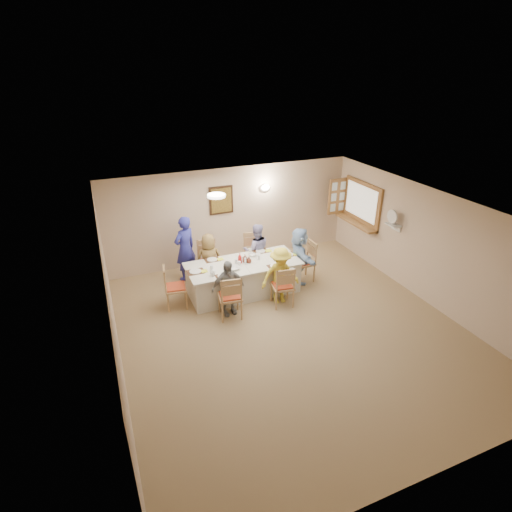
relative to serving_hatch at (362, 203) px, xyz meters
name	(u,v)px	position (x,y,z in m)	size (l,w,h in m)	color
ground	(292,330)	(-3.21, -2.40, -1.50)	(7.00, 7.00, 0.00)	#998060
room_walls	(295,262)	(-3.21, -2.40, 0.01)	(7.00, 7.00, 7.00)	beige
wall_picture	(221,200)	(-3.51, 1.06, 0.20)	(0.62, 0.05, 0.72)	black
wall_sconce	(265,188)	(-2.31, 1.04, 0.40)	(0.26, 0.09, 0.18)	white
ceiling_light	(216,196)	(-4.21, -0.90, 0.97)	(0.36, 0.36, 0.05)	white
serving_hatch	(362,203)	(0.00, 0.00, 0.00)	(0.06, 1.50, 1.15)	#926135
hatch_sill	(356,223)	(-0.12, 0.00, -0.53)	(0.30, 1.50, 0.05)	#926135
shutter_door	(337,196)	(-0.26, 0.76, 0.00)	(0.55, 0.04, 1.00)	#926135
fan_shelf	(393,225)	(-0.08, -1.35, -0.10)	(0.22, 0.36, 0.03)	white
desk_fan	(393,219)	(-0.11, -1.35, 0.05)	(0.30, 0.30, 0.28)	#A5A5A8
dining_table	(243,278)	(-3.59, -0.68, -1.12)	(2.56, 1.08, 0.76)	beige
chair_back_left	(208,263)	(-4.19, 0.12, -0.99)	(0.49, 0.49, 1.03)	tan
chair_back_right	(255,254)	(-2.99, 0.12, -0.98)	(0.49, 0.49, 1.03)	tan
chair_front_left	(230,296)	(-4.19, -1.48, -1.00)	(0.48, 0.48, 1.00)	tan
chair_front_right	(282,285)	(-2.99, -1.48, -1.02)	(0.46, 0.46, 0.97)	tan
chair_left_end	(176,287)	(-5.14, -0.68, -1.01)	(0.47, 0.47, 0.98)	tan
chair_right_end	(303,261)	(-2.04, -0.68, -1.00)	(0.48, 0.48, 1.01)	tan
diner_back_left	(209,260)	(-4.19, 0.00, -0.86)	(0.69, 0.51, 1.29)	brown
diner_back_right	(256,250)	(-2.99, 0.00, -0.82)	(0.75, 0.64, 1.36)	#9892C8
diner_front_left	(228,288)	(-4.19, -1.36, -0.88)	(0.75, 0.37, 1.24)	gray
diner_front_right	(280,276)	(-2.99, -1.36, -0.84)	(0.90, 0.58, 1.31)	yellow
diner_right_end	(299,255)	(-2.17, -0.68, -0.81)	(0.62, 1.34, 1.39)	#99BBE5
caregiver	(185,249)	(-4.64, 0.47, -0.69)	(0.70, 0.61, 1.62)	#2D319F
placemat_fl	(224,276)	(-4.19, -1.10, -0.74)	(0.34, 0.25, 0.01)	#472B19
plate_fl	(224,276)	(-4.19, -1.10, -0.73)	(0.26, 0.26, 0.02)	white
napkin_fl	(232,275)	(-4.01, -1.15, -0.73)	(0.15, 0.15, 0.01)	#EEF533
placemat_fr	(275,266)	(-2.99, -1.10, -0.74)	(0.34, 0.25, 0.01)	#472B19
plate_fr	(275,266)	(-2.99, -1.10, -0.73)	(0.23, 0.23, 0.01)	white
napkin_fr	(284,266)	(-2.81, -1.15, -0.73)	(0.13, 0.13, 0.01)	#EEF533
placemat_bl	(212,260)	(-4.19, -0.26, -0.74)	(0.34, 0.25, 0.01)	#472B19
plate_bl	(212,259)	(-4.19, -0.26, -0.73)	(0.23, 0.23, 0.01)	white
napkin_bl	(220,259)	(-4.01, -0.31, -0.73)	(0.14, 0.14, 0.01)	#EEF533
placemat_br	(260,251)	(-2.99, -0.26, -0.74)	(0.35, 0.26, 0.01)	#472B19
plate_br	(260,251)	(-2.99, -0.26, -0.73)	(0.22, 0.22, 0.01)	white
napkin_br	(268,251)	(-2.81, -0.31, -0.73)	(0.15, 0.15, 0.01)	#EEF533
placemat_le	(195,272)	(-4.69, -0.68, -0.74)	(0.38, 0.28, 0.01)	#472B19
plate_le	(195,271)	(-4.69, -0.68, -0.73)	(0.26, 0.26, 0.02)	white
napkin_le	(204,271)	(-4.51, -0.73, -0.73)	(0.14, 0.14, 0.01)	#EEF533
placemat_re	(288,255)	(-2.47, -0.68, -0.74)	(0.34, 0.25, 0.01)	#472B19
plate_re	(288,254)	(-2.47, -0.68, -0.73)	(0.25, 0.25, 0.02)	white
napkin_re	(296,254)	(-2.29, -0.73, -0.73)	(0.13, 0.13, 0.01)	#EEF533
teacup_a	(213,274)	(-4.39, -0.97, -0.70)	(0.14, 0.14, 0.09)	white
teacup_b	(250,250)	(-3.22, -0.17, -0.70)	(0.09, 0.09, 0.08)	white
bowl_a	(234,268)	(-3.88, -0.89, -0.71)	(0.28, 0.28, 0.06)	white
bowl_b	(253,255)	(-3.26, -0.42, -0.71)	(0.21, 0.21, 0.05)	white
condiment_ketchup	(240,258)	(-3.66, -0.64, -0.62)	(0.11, 0.11, 0.24)	red
condiment_brown	(245,258)	(-3.54, -0.65, -0.64)	(0.10, 0.10, 0.19)	#5C2618
condiment_malt	(249,260)	(-3.46, -0.71, -0.66)	(0.13, 0.13, 0.15)	#5C2618
drinking_glass	(236,261)	(-3.74, -0.63, -0.68)	(0.07, 0.07, 0.10)	silver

